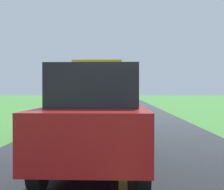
% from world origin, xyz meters
% --- Properties ---
extents(banana_truck_near, '(2.38, 5.82, 2.80)m').
position_xyz_m(banana_truck_near, '(-1.04, 10.68, 1.46)').
color(banana_truck_near, '#2D2D30').
rests_on(banana_truck_near, road_surface).
extents(banana_truck_far, '(2.38, 5.81, 2.80)m').
position_xyz_m(banana_truck_far, '(-1.07, 26.61, 1.47)').
color(banana_truck_far, '#2D2D30').
rests_on(banana_truck_far, road_surface).
extents(following_car, '(1.74, 4.10, 1.92)m').
position_xyz_m(following_car, '(-0.49, 4.54, 1.07)').
color(following_car, maroon).
rests_on(following_car, road_surface).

